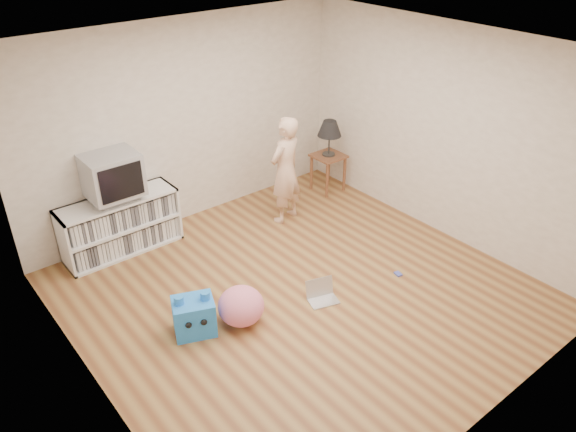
% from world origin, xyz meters
% --- Properties ---
extents(ground, '(4.50, 4.50, 0.00)m').
position_xyz_m(ground, '(0.00, 0.00, 0.00)').
color(ground, brown).
rests_on(ground, ground).
extents(walls, '(4.52, 4.52, 2.60)m').
position_xyz_m(walls, '(0.00, 0.00, 1.30)').
color(walls, beige).
rests_on(walls, ground).
extents(ceiling, '(4.50, 4.50, 0.01)m').
position_xyz_m(ceiling, '(0.00, 0.00, 2.60)').
color(ceiling, white).
rests_on(ceiling, walls).
extents(media_unit, '(1.40, 0.45, 0.70)m').
position_xyz_m(media_unit, '(-1.12, 2.04, 0.35)').
color(media_unit, white).
rests_on(media_unit, ground).
extents(dvd_deck, '(0.45, 0.35, 0.07)m').
position_xyz_m(dvd_deck, '(-1.12, 2.02, 0.73)').
color(dvd_deck, gray).
rests_on(dvd_deck, media_unit).
extents(crt_tv, '(0.60, 0.53, 0.50)m').
position_xyz_m(crt_tv, '(-1.12, 2.02, 1.02)').
color(crt_tv, '#9D9DA2').
rests_on(crt_tv, dvd_deck).
extents(side_table, '(0.42, 0.42, 0.55)m').
position_xyz_m(side_table, '(1.91, 1.65, 0.42)').
color(side_table, brown).
rests_on(side_table, ground).
extents(table_lamp, '(0.34, 0.34, 0.52)m').
position_xyz_m(table_lamp, '(1.91, 1.65, 0.94)').
color(table_lamp, '#333333').
rests_on(table_lamp, side_table).
extents(person, '(0.59, 0.45, 1.44)m').
position_xyz_m(person, '(0.89, 1.36, 0.72)').
color(person, beige).
rests_on(person, ground).
extents(laptop, '(0.37, 0.33, 0.21)m').
position_xyz_m(laptop, '(0.11, -0.22, 0.06)').
color(laptop, silver).
rests_on(laptop, ground).
extents(playing_cards, '(0.08, 0.10, 0.02)m').
position_xyz_m(playing_cards, '(1.09, -0.45, 0.01)').
color(playing_cards, '#4754BF').
rests_on(playing_cards, ground).
extents(plush_blue, '(0.49, 0.44, 0.46)m').
position_xyz_m(plush_blue, '(-1.22, 0.18, 0.20)').
color(plush_blue, '#2182FF').
rests_on(plush_blue, ground).
extents(plush_pink, '(0.57, 0.57, 0.40)m').
position_xyz_m(plush_pink, '(-0.77, 0.01, 0.20)').
color(plush_pink, pink).
rests_on(plush_pink, ground).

